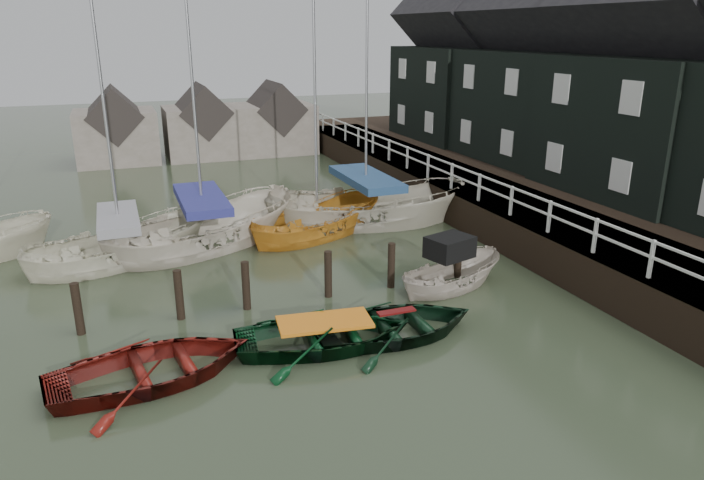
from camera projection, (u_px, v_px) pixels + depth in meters
name	position (u px, v px, depth m)	size (l,w,h in m)	color
ground	(321.00, 350.00, 15.28)	(120.00, 120.00, 0.00)	#333B25
pier	(457.00, 193.00, 27.11)	(3.04, 32.00, 2.70)	black
land_strip	(560.00, 197.00, 29.19)	(14.00, 38.00, 1.50)	black
quay_houses	(596.00, 73.00, 26.19)	(6.52, 28.14, 10.01)	black
mooring_pilings	(249.00, 292.00, 17.40)	(13.72, 0.22, 1.80)	black
far_sheds	(200.00, 126.00, 38.01)	(14.00, 4.08, 4.39)	#665B51
rowboat_red	(155.00, 380.00, 13.96)	(3.20, 4.47, 0.93)	#5D120D
rowboat_green	(325.00, 346.00, 15.47)	(3.13, 4.38, 0.91)	black
rowboat_dkgreen	(396.00, 336.00, 15.98)	(3.05, 4.27, 0.89)	black
motorboat	(451.00, 283.00, 18.98)	(4.07, 2.47, 2.29)	#C0B3A4
sailboat_a	(123.00, 259.00, 21.18)	(6.87, 4.64, 12.10)	beige
sailboat_b	(205.00, 245.00, 22.59)	(8.17, 5.74, 12.28)	beige
sailboat_c	(318.00, 233.00, 23.96)	(6.55, 4.60, 11.37)	#C68025
sailboat_d	(366.00, 221.00, 25.34)	(8.54, 4.97, 12.87)	beige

